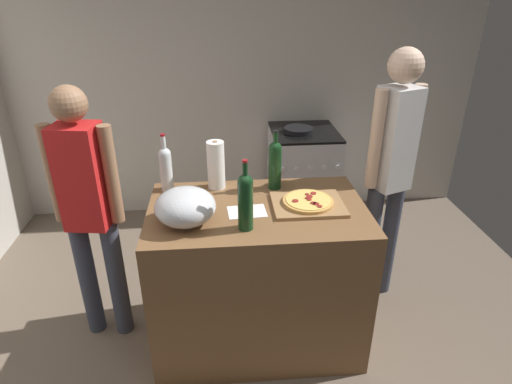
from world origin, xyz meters
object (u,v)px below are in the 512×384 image
(mixing_bowl, at_px, (185,207))
(wine_bottle_green, at_px, (275,163))
(pizza, at_px, (308,201))
(person_in_stripes, at_px, (88,204))
(wine_bottle_clear, at_px, (166,167))
(stove, at_px, (302,178))
(wine_bottle_amber, at_px, (245,200))
(paper_towel_roll, at_px, (216,165))
(person_in_red, at_px, (391,166))

(mixing_bowl, relative_size, wine_bottle_green, 0.87)
(pizza, height_order, mixing_bowl, mixing_bowl)
(pizza, bearing_deg, person_in_stripes, 173.68)
(wine_bottle_clear, xyz_separation_m, stove, (1.07, 1.15, -0.63))
(pizza, height_order, wine_bottle_amber, wine_bottle_amber)
(paper_towel_roll, relative_size, person_in_red, 0.17)
(mixing_bowl, height_order, wine_bottle_clear, wine_bottle_clear)
(paper_towel_roll, height_order, stove, paper_towel_roll)
(pizza, bearing_deg, wine_bottle_green, 122.13)
(paper_towel_roll, height_order, wine_bottle_green, wine_bottle_green)
(paper_towel_roll, height_order, wine_bottle_clear, wine_bottle_clear)
(stove, bearing_deg, pizza, -100.13)
(mixing_bowl, xyz_separation_m, wine_bottle_clear, (-0.14, 0.42, 0.05))
(stove, relative_size, person_in_red, 0.54)
(pizza, height_order, stove, pizza)
(mixing_bowl, distance_m, wine_bottle_green, 0.65)
(person_in_stripes, height_order, person_in_red, person_in_red)
(wine_bottle_clear, bearing_deg, mixing_bowl, -71.92)
(person_in_stripes, relative_size, person_in_red, 0.92)
(wine_bottle_green, relative_size, person_in_red, 0.21)
(wine_bottle_green, distance_m, wine_bottle_clear, 0.65)
(stove, bearing_deg, person_in_red, -72.34)
(stove, height_order, person_in_stripes, person_in_stripes)
(pizza, bearing_deg, wine_bottle_clear, 160.60)
(wine_bottle_green, bearing_deg, mixing_bowl, -143.32)
(wine_bottle_green, distance_m, wine_bottle_amber, 0.51)
(pizza, xyz_separation_m, person_in_stripes, (-1.25, 0.14, -0.03))
(wine_bottle_green, bearing_deg, pizza, -57.87)
(person_in_stripes, bearing_deg, wine_bottle_amber, -21.70)
(paper_towel_roll, distance_m, person_in_stripes, 0.77)
(wine_bottle_green, height_order, wine_bottle_clear, wine_bottle_green)
(paper_towel_roll, bearing_deg, person_in_red, 2.94)
(mixing_bowl, height_order, paper_towel_roll, paper_towel_roll)
(wine_bottle_green, relative_size, stove, 0.39)
(mixing_bowl, height_order, person_in_stripes, person_in_stripes)
(stove, distance_m, person_in_red, 1.27)
(pizza, distance_m, wine_bottle_clear, 0.87)
(wine_bottle_amber, height_order, wine_bottle_clear, wine_bottle_amber)
(wine_bottle_green, relative_size, wine_bottle_clear, 1.03)
(paper_towel_roll, xyz_separation_m, stove, (0.77, 1.15, -0.63))
(paper_towel_roll, relative_size, wine_bottle_clear, 0.84)
(mixing_bowl, bearing_deg, person_in_stripes, 154.89)
(wine_bottle_green, height_order, wine_bottle_amber, wine_bottle_amber)
(pizza, height_order, paper_towel_roll, paper_towel_roll)
(paper_towel_roll, relative_size, wine_bottle_green, 0.82)
(paper_towel_roll, distance_m, wine_bottle_amber, 0.52)
(person_in_stripes, bearing_deg, paper_towel_roll, 11.75)
(mixing_bowl, relative_size, paper_towel_roll, 1.06)
(pizza, relative_size, stove, 0.30)
(wine_bottle_clear, height_order, stove, wine_bottle_clear)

